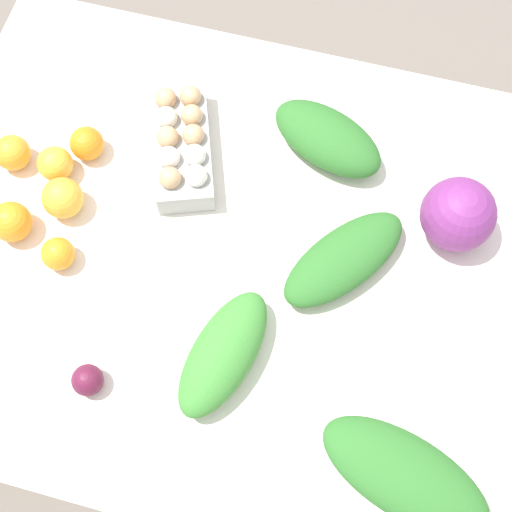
% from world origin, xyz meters
% --- Properties ---
extents(ground_plane, '(8.00, 8.00, 0.00)m').
position_xyz_m(ground_plane, '(0.00, 0.00, 0.00)').
color(ground_plane, '#70665B').
extents(dining_table, '(1.38, 1.02, 0.76)m').
position_xyz_m(dining_table, '(0.00, 0.00, 0.67)').
color(dining_table, silver).
rests_on(dining_table, ground_plane).
extents(cabbage_purple, '(0.14, 0.14, 0.14)m').
position_xyz_m(cabbage_purple, '(0.35, 0.16, 0.83)').
color(cabbage_purple, '#7A2D75').
rests_on(cabbage_purple, dining_table).
extents(egg_carton, '(0.20, 0.29, 0.09)m').
position_xyz_m(egg_carton, '(-0.20, 0.19, 0.80)').
color(egg_carton, '#A8A8A3').
rests_on(egg_carton, dining_table).
extents(greens_bunch_chard, '(0.26, 0.29, 0.07)m').
position_xyz_m(greens_bunch_chard, '(0.16, 0.03, 0.79)').
color(greens_bunch_chard, '#2D6B28').
rests_on(greens_bunch_chard, dining_table).
extents(greens_bunch_dandelion, '(0.17, 0.27, 0.09)m').
position_xyz_m(greens_bunch_dandelion, '(-0.01, -0.20, 0.80)').
color(greens_bunch_dandelion, '#3D8433').
rests_on(greens_bunch_dandelion, dining_table).
extents(greens_bunch_kale, '(0.27, 0.21, 0.08)m').
position_xyz_m(greens_bunch_kale, '(0.08, 0.28, 0.80)').
color(greens_bunch_kale, '#2D6B28').
rests_on(greens_bunch_kale, dining_table).
extents(greens_bunch_beet_tops, '(0.33, 0.22, 0.07)m').
position_xyz_m(greens_bunch_beet_tops, '(0.34, -0.33, 0.80)').
color(greens_bunch_beet_tops, '#2D6B28').
rests_on(greens_bunch_beet_tops, dining_table).
extents(beet_root, '(0.06, 0.06, 0.06)m').
position_xyz_m(beet_root, '(-0.23, -0.31, 0.79)').
color(beet_root, '#5B1933').
rests_on(beet_root, dining_table).
extents(orange_0, '(0.08, 0.08, 0.08)m').
position_xyz_m(orange_0, '(-0.39, 0.01, 0.80)').
color(orange_0, '#F9A833').
rests_on(orange_0, dining_table).
extents(orange_2, '(0.06, 0.06, 0.06)m').
position_xyz_m(orange_2, '(-0.36, -0.10, 0.79)').
color(orange_2, orange).
rests_on(orange_2, dining_table).
extents(orange_3, '(0.08, 0.08, 0.08)m').
position_xyz_m(orange_3, '(-0.47, -0.06, 0.80)').
color(orange_3, orange).
rests_on(orange_3, dining_table).
extents(orange_4, '(0.07, 0.07, 0.07)m').
position_xyz_m(orange_4, '(-0.53, 0.09, 0.80)').
color(orange_4, orange).
rests_on(orange_4, dining_table).
extents(orange_6, '(0.07, 0.07, 0.07)m').
position_xyz_m(orange_6, '(-0.44, 0.08, 0.80)').
color(orange_6, '#F9A833').
rests_on(orange_6, dining_table).
extents(orange_7, '(0.07, 0.07, 0.07)m').
position_xyz_m(orange_7, '(-0.39, 0.14, 0.79)').
color(orange_7, orange).
rests_on(orange_7, dining_table).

